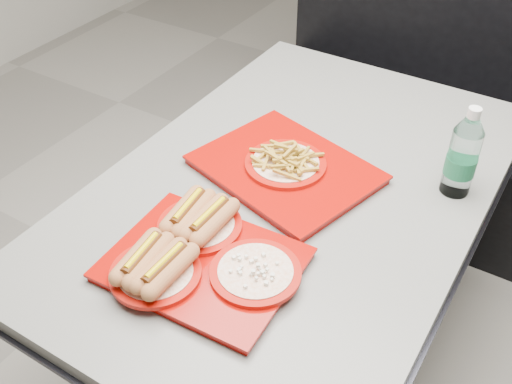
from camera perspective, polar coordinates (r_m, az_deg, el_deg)
The scene contains 6 objects.
ground at distance 2.09m, azimuth 2.87°, elevation -15.43°, with size 6.00×6.00×0.00m, color gray.
diner_table at distance 1.65m, azimuth 3.52°, elevation -3.63°, with size 0.92×1.42×0.75m.
booth_bench at distance 2.59m, azimuth 15.26°, elevation 7.63°, with size 1.30×0.57×1.35m.
tray_near at distance 1.31m, azimuth -5.62°, elevation -5.92°, with size 0.42×0.36×0.09m.
tray_far at distance 1.56m, azimuth 2.82°, elevation 2.53°, with size 0.51×0.44×0.09m.
water_bottle at distance 1.54m, azimuth 19.07°, elevation 3.19°, with size 0.08×0.08×0.24m.
Camera 1 is at (0.55, -1.08, 1.71)m, focal length 42.00 mm.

